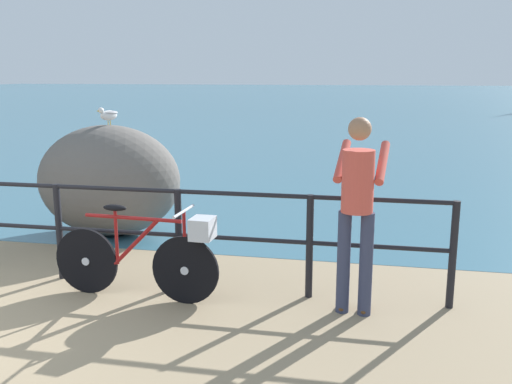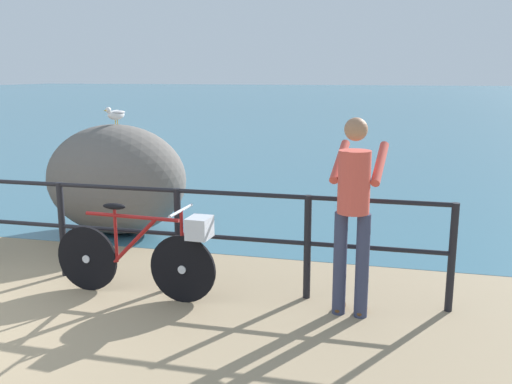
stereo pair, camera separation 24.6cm
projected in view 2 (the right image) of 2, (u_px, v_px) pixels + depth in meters
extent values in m
cube|color=#937F60|center=(294.00, 126.00, 23.38)|extent=(120.00, 120.00, 0.10)
cube|color=#38667A|center=(349.00, 97.00, 50.04)|extent=(120.00, 90.00, 0.01)
cylinder|color=black|center=(62.00, 230.00, 6.01)|extent=(0.07, 0.07, 1.02)
cylinder|color=black|center=(178.00, 238.00, 5.70)|extent=(0.07, 0.07, 1.02)
cylinder|color=black|center=(307.00, 247.00, 5.40)|extent=(0.07, 0.07, 1.02)
cylinder|color=black|center=(452.00, 258.00, 5.09)|extent=(0.07, 0.07, 1.02)
cylinder|color=black|center=(5.00, 182.00, 6.06)|extent=(9.21, 0.04, 0.04)
cylinder|color=black|center=(8.00, 222.00, 6.15)|extent=(9.21, 0.04, 0.04)
cylinder|color=black|center=(87.00, 258.00, 5.63)|extent=(0.66, 0.07, 0.66)
cylinder|color=#B7BCC6|center=(87.00, 258.00, 5.63)|extent=(0.08, 0.06, 0.08)
cylinder|color=black|center=(183.00, 269.00, 5.33)|extent=(0.66, 0.07, 0.66)
cylinder|color=#B7BCC6|center=(183.00, 269.00, 5.33)|extent=(0.08, 0.06, 0.08)
cylinder|color=maroon|center=(132.00, 217.00, 5.38)|extent=(0.99, 0.10, 0.04)
cylinder|color=maroon|center=(135.00, 241.00, 5.43)|extent=(0.50, 0.07, 0.50)
cylinder|color=maroon|center=(116.00, 236.00, 5.48)|extent=(0.03, 0.03, 0.53)
ellipsoid|color=black|center=(114.00, 206.00, 5.42)|extent=(0.25, 0.11, 0.06)
cylinder|color=maroon|center=(182.00, 240.00, 5.27)|extent=(0.03, 0.03, 0.57)
cylinder|color=#B7BCC6|center=(181.00, 210.00, 5.21)|extent=(0.06, 0.48, 0.03)
cube|color=#B7BCC6|center=(199.00, 228.00, 5.19)|extent=(0.21, 0.25, 0.20)
cylinder|color=#333851|center=(340.00, 263.00, 5.05)|extent=(0.12, 0.12, 0.95)
ellipsoid|color=#513319|center=(340.00, 306.00, 5.20)|extent=(0.13, 0.27, 0.08)
cylinder|color=#333851|center=(362.00, 266.00, 4.98)|extent=(0.12, 0.12, 0.95)
ellipsoid|color=#513319|center=(362.00, 309.00, 5.13)|extent=(0.13, 0.27, 0.08)
cylinder|color=#CC4C3F|center=(354.00, 182.00, 4.86)|extent=(0.28, 0.28, 0.55)
sphere|color=#9E7051|center=(356.00, 129.00, 4.76)|extent=(0.20, 0.20, 0.20)
cylinder|color=#CC4C3F|center=(340.00, 161.00, 5.11)|extent=(0.14, 0.52, 0.34)
cylinder|color=#CC4C3F|center=(380.00, 163.00, 4.99)|extent=(0.14, 0.52, 0.34)
ellipsoid|color=#605B56|center=(116.00, 179.00, 7.61)|extent=(1.92, 1.48, 1.47)
cylinder|color=gold|center=(117.00, 122.00, 7.44)|extent=(0.01, 0.01, 0.06)
cylinder|color=gold|center=(115.00, 122.00, 7.47)|extent=(0.01, 0.01, 0.06)
ellipsoid|color=white|center=(116.00, 115.00, 7.43)|extent=(0.21, 0.28, 0.13)
ellipsoid|color=#9E9EA3|center=(117.00, 113.00, 7.44)|extent=(0.21, 0.27, 0.06)
sphere|color=white|center=(108.00, 110.00, 7.33)|extent=(0.08, 0.08, 0.08)
cone|color=gold|center=(105.00, 111.00, 7.29)|extent=(0.04, 0.06, 0.02)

